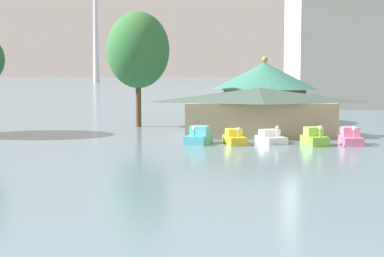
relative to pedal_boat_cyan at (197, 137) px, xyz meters
The scene contains 9 objects.
pedal_boat_cyan is the anchor object (origin of this frame).
pedal_boat_yellow 2.87m from the pedal_boat_cyan, ahead, with size 1.85×3.10×1.43m.
pedal_boat_white 5.83m from the pedal_boat_cyan, ahead, with size 2.43×3.11×1.50m.
pedal_boat_lime 9.12m from the pedal_boat_cyan, ahead, with size 1.98×2.69×1.62m.
pedal_boat_pink 12.01m from the pedal_boat_cyan, ahead, with size 1.61×2.79×1.56m.
boathouse 8.04m from the pedal_boat_cyan, 46.38° to the left, with size 14.17×5.79×4.34m.
green_roof_pavilion 22.61m from the pedal_boat_cyan, 69.72° to the left, with size 11.96×11.96×7.54m.
shoreline_tree_mid 18.16m from the pedal_boat_cyan, 111.91° to the left, with size 6.56×6.56×12.03m.
background_building_block 62.13m from the pedal_boat_cyan, 59.28° to the left, with size 31.05×16.87×23.18m.
Camera 1 is at (4.35, -13.20, 5.59)m, focal length 56.23 mm.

